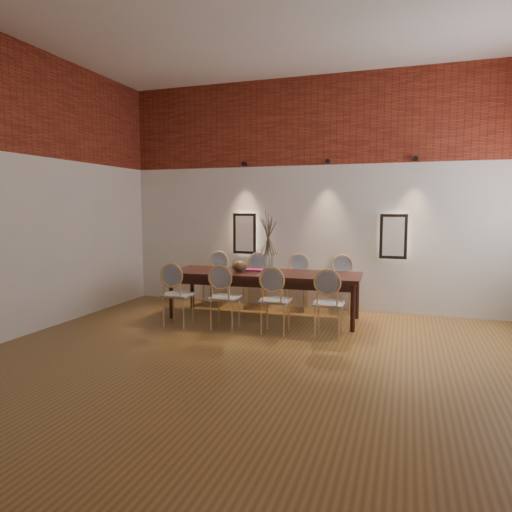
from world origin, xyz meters
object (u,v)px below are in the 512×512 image
(chair_near_b, at_px, (225,297))
(vase, at_px, (268,263))
(chair_far_c, at_px, (297,283))
(bowl, at_px, (239,266))
(chair_far_a, at_px, (215,279))
(chair_near_a, at_px, (178,294))
(book, at_px, (254,270))
(chair_far_b, at_px, (255,281))
(chair_far_d, at_px, (341,285))
(chair_near_c, at_px, (275,300))
(dining_table, at_px, (264,295))
(chair_near_d, at_px, (329,303))

(chair_near_b, distance_m, vase, 0.99)
(chair_far_c, bearing_deg, bowl, 46.54)
(chair_near_b, distance_m, chair_far_a, 1.71)
(chair_near_a, xyz_separation_m, book, (0.92, 0.88, 0.30))
(chair_far_b, bearing_deg, bowl, 88.76)
(chair_near_a, xyz_separation_m, chair_far_d, (2.21, 1.61, 0.00))
(chair_near_c, distance_m, chair_far_b, 1.71)
(vase, relative_size, bowl, 1.25)
(vase, bearing_deg, bowl, -171.85)
(chair_near_c, height_order, chair_far_d, same)
(chair_near_c, relative_size, vase, 3.13)
(chair_far_c, distance_m, bowl, 1.18)
(chair_near_c, relative_size, chair_far_d, 1.00)
(dining_table, bearing_deg, chair_far_a, 145.95)
(chair_near_a, bearing_deg, chair_near_c, -0.00)
(chair_near_a, bearing_deg, chair_near_d, -0.00)
(chair_far_b, xyz_separation_m, book, (0.22, -0.67, 0.30))
(chair_near_b, relative_size, bowl, 3.92)
(chair_far_a, distance_m, chair_far_b, 0.76)
(book, bearing_deg, chair_near_c, -54.58)
(chair_near_a, bearing_deg, chair_far_b, 63.74)
(chair_near_c, relative_size, chair_far_b, 1.00)
(chair_near_c, relative_size, chair_far_c, 1.00)
(chair_far_b, relative_size, book, 3.62)
(chair_far_a, bearing_deg, chair_near_b, 116.26)
(chair_far_b, relative_size, chair_far_d, 1.00)
(chair_far_d, bearing_deg, chair_near_b, 45.39)
(chair_near_a, height_order, chair_near_c, same)
(chair_near_b, xyz_separation_m, bowl, (-0.04, 0.71, 0.37))
(book, bearing_deg, dining_table, -22.87)
(chair_near_d, bearing_deg, chair_near_c, 180.00)
(chair_far_a, height_order, chair_far_c, same)
(chair_near_a, relative_size, chair_far_b, 1.00)
(chair_near_b, height_order, chair_near_d, same)
(chair_far_a, xyz_separation_m, chair_far_c, (1.51, 0.05, 0.00))
(bowl, bearing_deg, dining_table, 9.22)
(chair_near_c, distance_m, vase, 0.93)
(dining_table, relative_size, book, 11.62)
(chair_far_a, height_order, chair_far_d, same)
(chair_near_a, distance_m, chair_near_b, 0.76)
(vase, bearing_deg, chair_far_b, 122.30)
(chair_near_c, bearing_deg, vase, 111.92)
(chair_far_b, relative_size, bowl, 3.92)
(dining_table, distance_m, chair_far_b, 0.86)
(chair_far_b, bearing_deg, chair_near_c, 116.26)
(chair_near_a, xyz_separation_m, chair_near_c, (1.51, 0.05, 0.00))
(book, bearing_deg, chair_near_b, -100.84)
(chair_far_d, bearing_deg, chair_far_c, 0.00)
(dining_table, bearing_deg, book, 155.12)
(chair_far_a, bearing_deg, chair_far_b, 180.00)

